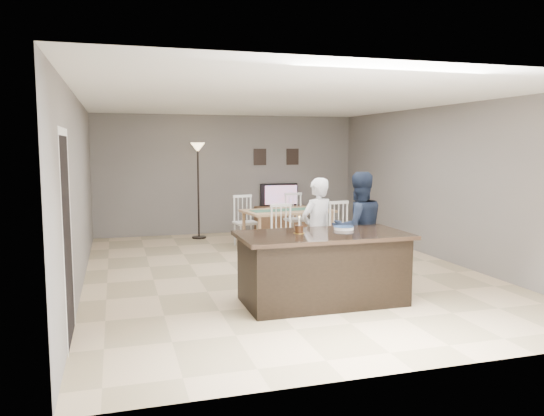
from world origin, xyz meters
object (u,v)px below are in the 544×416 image
object	(u,v)px
woman	(317,230)
floor_lamp	(198,164)
kitchen_island	(322,268)
man	(358,228)
television	(280,195)
tv_console	(281,219)
plate_stack	(344,228)
dining_table	(288,217)
birthday_cake	(299,229)

from	to	relation	value
woman	floor_lamp	world-z (taller)	floor_lamp
kitchen_island	man	distance (m)	1.16
kitchen_island	television	xyz separation A→B (m)	(1.20, 5.64, 0.41)
floor_lamp	woman	bearing A→B (deg)	-75.39
tv_console	man	size ratio (longest dim) A/B	0.73
plate_stack	floor_lamp	world-z (taller)	floor_lamp
kitchen_island	plate_stack	bearing A→B (deg)	27.46
man	plate_stack	bearing A→B (deg)	48.97
dining_table	floor_lamp	world-z (taller)	floor_lamp
birthday_cake	plate_stack	bearing A→B (deg)	9.65
woman	dining_table	world-z (taller)	woman
television	man	bearing A→B (deg)	85.83
television	man	distance (m)	4.94
man	dining_table	world-z (taller)	man
woman	birthday_cake	bearing A→B (deg)	35.59
kitchen_island	man	world-z (taller)	man
birthday_cake	floor_lamp	bearing A→B (deg)	95.45
television	woman	bearing A→B (deg)	79.23
birthday_cake	floor_lamp	distance (m)	5.22
woman	television	bearing A→B (deg)	-121.99
television	dining_table	bearing A→B (deg)	76.23
plate_stack	dining_table	xyz separation A→B (m)	(0.28, 3.20, -0.27)
birthday_cake	plate_stack	size ratio (longest dim) A/B	0.82
kitchen_island	television	distance (m)	5.78
kitchen_island	tv_console	distance (m)	5.70
plate_stack	birthday_cake	bearing A→B (deg)	-170.35
man	plate_stack	world-z (taller)	man
television	dining_table	distance (m)	2.32
tv_console	man	xyz separation A→B (m)	(-0.36, -4.86, 0.52)
birthday_cake	dining_table	xyz separation A→B (m)	(0.94, 3.31, -0.30)
man	birthday_cake	bearing A→B (deg)	30.15
kitchen_island	plate_stack	size ratio (longest dim) A/B	7.98
birthday_cake	dining_table	distance (m)	3.46
tv_console	birthday_cake	size ratio (longest dim) A/B	5.46
man	birthday_cake	distance (m)	1.30
kitchen_island	television	world-z (taller)	television
television	floor_lamp	distance (m)	2.15
tv_console	woman	size ratio (longest dim) A/B	0.78
tv_console	birthday_cake	distance (m)	5.72
tv_console	floor_lamp	xyz separation A→B (m)	(-1.98, -0.33, 1.31)
kitchen_island	floor_lamp	size ratio (longest dim) A/B	1.04
tv_console	man	world-z (taller)	man
tv_console	kitchen_island	bearing A→B (deg)	-102.16
tv_console	floor_lamp	bearing A→B (deg)	-170.45
tv_console	man	bearing A→B (deg)	-94.23
kitchen_island	floor_lamp	distance (m)	5.42
man	birthday_cake	world-z (taller)	man
woman	floor_lamp	xyz separation A→B (m)	(-1.10, 4.22, 0.84)
plate_stack	kitchen_island	bearing A→B (deg)	-152.54
man	floor_lamp	size ratio (longest dim) A/B	0.79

